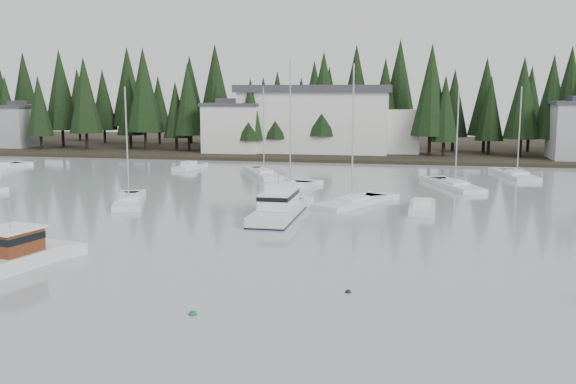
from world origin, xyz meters
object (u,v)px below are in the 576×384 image
sailboat_8 (264,175)px  house_west (234,127)px  sailboat_0 (129,203)px  runabout_3 (189,168)px  house_far_west (11,125)px  sailboat_6 (290,190)px  sailboat_5 (352,204)px  sailboat_1 (455,187)px  runabout_1 (422,209)px  harbor_inn (327,120)px  cabin_cruiser_center (278,210)px  sailboat_7 (517,177)px

sailboat_8 → house_west: bearing=-1.7°
sailboat_0 → runabout_3: bearing=-13.4°
house_far_west → sailboat_6: bearing=-33.2°
runabout_3 → house_west: bearing=6.8°
sailboat_5 → sailboat_8: 22.87m
sailboat_1 → runabout_1: size_ratio=1.83×
harbor_inn → sailboat_8: harbor_inn is taller
cabin_cruiser_center → runabout_3: size_ratio=1.61×
sailboat_1 → sailboat_7: 13.02m
sailboat_1 → runabout_1: sailboat_1 is taller
harbor_inn → sailboat_5: size_ratio=2.20×
sailboat_8 → runabout_3: (-11.46, 4.54, 0.08)m
sailboat_7 → sailboat_1: bearing=132.7°
sailboat_5 → sailboat_7: 29.48m
cabin_cruiser_center → sailboat_6: 14.32m
harbor_inn → cabin_cruiser_center: harbor_inn is taller
house_west → sailboat_5: size_ratio=0.71×
sailboat_8 → runabout_1: 28.18m
sailboat_1 → runabout_1: (-3.66, -14.71, 0.08)m
house_far_west → sailboat_0: size_ratio=0.75×
house_far_west → sailboat_7: sailboat_7 is taller
sailboat_0 → sailboat_6: 16.94m
sailboat_6 → sailboat_7: 29.96m
sailboat_1 → runabout_3: bearing=51.9°
runabout_3 → sailboat_6: bearing=-125.1°
runabout_1 → runabout_3: same height
sailboat_0 → sailboat_6: size_ratio=0.80×
runabout_3 → sailboat_1: bearing=-98.3°
harbor_inn → sailboat_6: (1.40, -39.57, -5.70)m
house_far_west → cabin_cruiser_center: bearing=-41.1°
cabin_cruiser_center → sailboat_0: bearing=76.1°
harbor_inn → runabout_3: bearing=-124.1°
sailboat_6 → runabout_1: size_ratio=2.24×
cabin_cruiser_center → runabout_1: size_ratio=1.57×
cabin_cruiser_center → sailboat_1: (15.54, 20.13, -0.59)m
sailboat_6 → house_west: bearing=33.9°
sailboat_6 → sailboat_0: bearing=137.4°
cabin_cruiser_center → sailboat_8: 27.06m
harbor_inn → cabin_cruiser_center: (3.08, -53.78, -5.13)m
sailboat_8 → runabout_1: (19.19, -20.64, 0.08)m
sailboat_1 → sailboat_6: sailboat_6 is taller
harbor_inn → sailboat_5: bearing=-79.6°
sailboat_1 → sailboat_8: 23.60m
sailboat_6 → sailboat_7: sailboat_6 is taller
sailboat_7 → runabout_1: (-11.63, -25.01, 0.08)m
harbor_inn → sailboat_7: 35.84m
sailboat_6 → sailboat_5: bearing=-125.3°
harbor_inn → sailboat_8: bearing=-98.7°
cabin_cruiser_center → runabout_1: bearing=-65.3°
house_far_west → sailboat_5: size_ratio=0.63×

